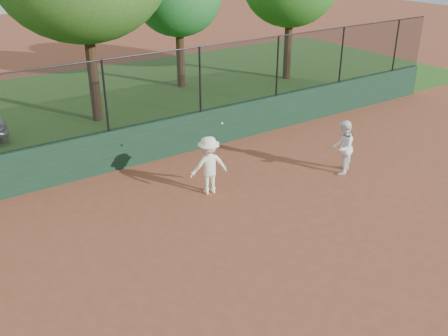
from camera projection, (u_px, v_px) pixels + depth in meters
ground at (252, 269)px, 10.13m from camera, size 80.00×80.00×0.00m
back_wall at (127, 147)px, 14.37m from camera, size 26.00×0.20×1.20m
grass_strip at (64, 111)px, 19.12m from camera, size 36.00×12.00×0.01m
player_second at (343, 147)px, 13.89m from camera, size 0.95×0.89×1.55m
player_main at (209, 165)px, 12.81m from camera, size 1.10×0.76×1.99m
fence_assembly at (121, 92)px, 13.66m from camera, size 26.00×0.06×2.00m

